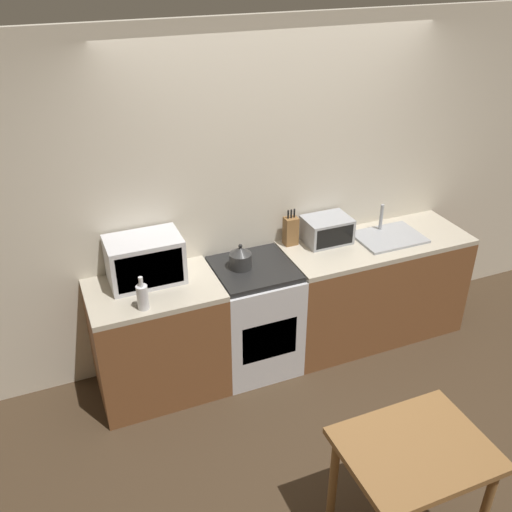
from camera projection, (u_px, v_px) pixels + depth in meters
The scene contains 12 objects.
ground_plane at pixel (338, 422), 4.09m from camera, with size 16.00×16.00×0.00m, color #3D2D1E.
wall_back at pixel (274, 194), 4.40m from camera, with size 10.00×0.06×2.60m.
counter_left_run at pixel (158, 340), 4.20m from camera, with size 0.92×0.62×0.90m.
counter_right_run at pixel (371, 288), 4.81m from camera, with size 1.54×0.62×0.90m.
stove_range at pixel (254, 317), 4.45m from camera, with size 0.60×0.62×0.90m.
kettle at pixel (241, 258), 4.17m from camera, with size 0.17×0.17×0.20m.
microwave at pixel (145, 260), 3.98m from camera, with size 0.52×0.33×0.33m.
bottle at pixel (143, 297), 3.71m from camera, with size 0.08×0.08×0.24m.
knife_block at pixel (291, 231), 4.48m from camera, with size 0.11×0.09×0.30m.
toaster_oven at pixel (327, 230), 4.53m from camera, with size 0.37×0.27×0.20m.
sink_basin at pixel (389, 236), 4.62m from camera, with size 0.53×0.39×0.24m.
dining_table at pixel (413, 462), 3.03m from camera, with size 0.77×0.61×0.72m.
Camera 1 is at (-1.68, -2.51, 3.06)m, focal length 40.00 mm.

